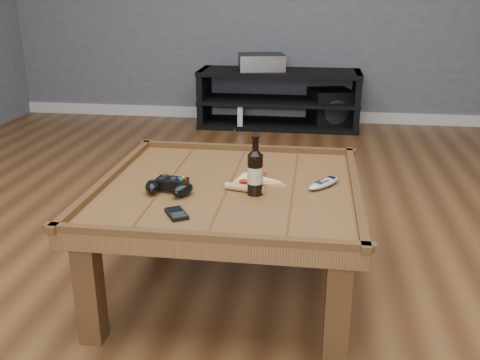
# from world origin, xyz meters

# --- Properties ---
(ground) EXTENTS (6.00, 6.00, 0.00)m
(ground) POSITION_xyz_m (0.00, 0.00, 0.00)
(ground) COLOR #492A15
(ground) RESTS_ON ground
(baseboard) EXTENTS (5.00, 0.02, 0.10)m
(baseboard) POSITION_xyz_m (0.00, 2.99, 0.05)
(baseboard) COLOR silver
(baseboard) RESTS_ON ground
(coffee_table) EXTENTS (1.03, 1.03, 0.48)m
(coffee_table) POSITION_xyz_m (0.00, 0.00, 0.39)
(coffee_table) COLOR #553418
(coffee_table) RESTS_ON ground
(media_console) EXTENTS (1.40, 0.45, 0.50)m
(media_console) POSITION_xyz_m (0.00, 2.75, 0.25)
(media_console) COLOR black
(media_console) RESTS_ON ground
(beer_bottle) EXTENTS (0.06, 0.06, 0.23)m
(beer_bottle) POSITION_xyz_m (0.11, -0.08, 0.54)
(beer_bottle) COLOR black
(beer_bottle) RESTS_ON coffee_table
(game_controller) EXTENTS (0.21, 0.15, 0.06)m
(game_controller) POSITION_xyz_m (-0.21, -0.11, 0.48)
(game_controller) COLOR black
(game_controller) RESTS_ON coffee_table
(pizza_slice) EXTENTS (0.23, 0.31, 0.03)m
(pizza_slice) POSITION_xyz_m (0.09, 0.03, 0.46)
(pizza_slice) COLOR tan
(pizza_slice) RESTS_ON coffee_table
(smartphone) EXTENTS (0.10, 0.12, 0.01)m
(smartphone) POSITION_xyz_m (-0.13, -0.31, 0.46)
(smartphone) COLOR black
(smartphone) RESTS_ON coffee_table
(remote_control) EXTENTS (0.15, 0.18, 0.03)m
(remote_control) POSITION_xyz_m (0.37, 0.04, 0.46)
(remote_control) COLOR #A1A8AF
(remote_control) RESTS_ON coffee_table
(av_receiver) EXTENTS (0.44, 0.39, 0.13)m
(av_receiver) POSITION_xyz_m (-0.16, 2.75, 0.57)
(av_receiver) COLOR black
(av_receiver) RESTS_ON media_console
(subwoofer) EXTENTS (0.42, 0.42, 0.34)m
(subwoofer) POSITION_xyz_m (0.45, 2.80, 0.17)
(subwoofer) COLOR black
(subwoofer) RESTS_ON ground
(game_console) EXTENTS (0.11, 0.18, 0.22)m
(game_console) POSITION_xyz_m (-0.32, 2.61, 0.10)
(game_console) COLOR slate
(game_console) RESTS_ON ground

